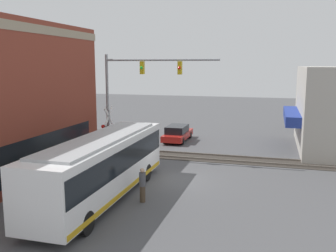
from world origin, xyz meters
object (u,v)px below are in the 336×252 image
Objects in this scene: pedestrian_near_bus at (142,185)px; crossing_signal at (109,127)px; city_bus at (102,165)px; parked_car_red at (177,134)px.

crossing_signal is at bearing 34.31° from pedestrian_near_bus.
crossing_signal is at bearing 22.49° from city_bus.
crossing_signal is at bearing 154.38° from parked_car_red.
city_bus reaches higher than parked_car_red.
city_bus is 8.95m from crossing_signal.
pedestrian_near_bus is at bearing -85.48° from city_bus.
city_bus is 3.01× the size of crossing_signal.
pedestrian_near_bus reaches higher than parked_car_red.
city_bus reaches higher than pedestrian_near_bus.
city_bus is at bearing 180.00° from parked_car_red.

